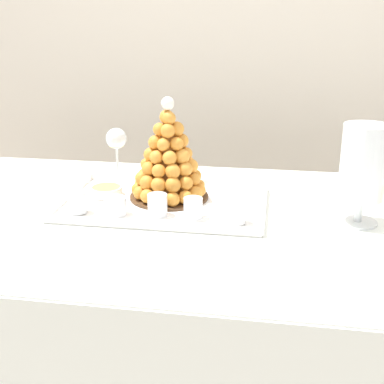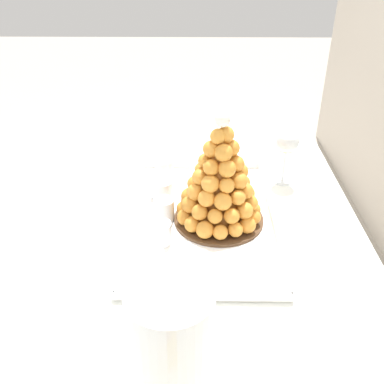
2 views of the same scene
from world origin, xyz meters
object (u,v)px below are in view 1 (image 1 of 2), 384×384
at_px(dessert_cup_right, 233,213).
at_px(dessert_cup_centre, 158,206).
at_px(dessert_cup_mid_left, 115,207).
at_px(serving_tray, 164,203).
at_px(dessert_cup_mid_right, 193,209).
at_px(creme_brulee_ramekin, 106,191).
at_px(dessert_cup_left, 77,203).
at_px(croquembouche, 169,161).
at_px(macaron_goblet, 364,164).
at_px(wine_glass, 116,141).

bearing_deg(dessert_cup_right, dessert_cup_centre, 175.23).
bearing_deg(dessert_cup_mid_left, dessert_cup_right, -0.54).
xyz_separation_m(serving_tray, dessert_cup_mid_right, (0.10, -0.10, 0.03)).
height_order(serving_tray, creme_brulee_ramekin, creme_brulee_ramekin).
bearing_deg(dessert_cup_left, croquembouche, 34.64).
bearing_deg(dessert_cup_left, creme_brulee_ramekin, 76.78).
bearing_deg(serving_tray, macaron_goblet, -5.15).
xyz_separation_m(dessert_cup_mid_right, creme_brulee_ramekin, (-0.28, 0.13, -0.01)).
distance_m(dessert_cup_left, creme_brulee_ramekin, 0.15).
distance_m(dessert_cup_centre, wine_glass, 0.40).
distance_m(croquembouche, dessert_cup_mid_right, 0.19).
bearing_deg(wine_glass, creme_brulee_ramekin, -81.91).
bearing_deg(dessert_cup_centre, serving_tray, 92.20).
bearing_deg(dessert_cup_right, dessert_cup_left, 179.61).
bearing_deg(creme_brulee_ramekin, dessert_cup_mid_left, -63.05).
height_order(dessert_cup_mid_right, wine_glass, wine_glass).
relative_size(serving_tray, dessert_cup_right, 8.92).
bearing_deg(dessert_cup_mid_left, croquembouche, 53.23).
distance_m(dessert_cup_mid_left, dessert_cup_centre, 0.11).
xyz_separation_m(macaron_goblet, wine_glass, (-0.72, 0.29, -0.04)).
height_order(dessert_cup_centre, dessert_cup_mid_right, dessert_cup_centre).
distance_m(dessert_cup_right, creme_brulee_ramekin, 0.41).
xyz_separation_m(creme_brulee_ramekin, wine_glass, (-0.03, 0.21, 0.10)).
distance_m(dessert_cup_mid_left, macaron_goblet, 0.64).
height_order(serving_tray, dessert_cup_mid_right, dessert_cup_mid_right).
height_order(dessert_cup_centre, wine_glass, wine_glass).
bearing_deg(dessert_cup_mid_right, dessert_cup_centre, 179.49).
xyz_separation_m(croquembouche, dessert_cup_left, (-0.22, -0.15, -0.08)).
bearing_deg(croquembouche, dessert_cup_right, -37.81).
bearing_deg(serving_tray, dessert_cup_mid_left, -134.48).
distance_m(dessert_cup_mid_right, dessert_cup_right, 0.11).
distance_m(dessert_cup_left, wine_glass, 0.36).
bearing_deg(dessert_cup_right, dessert_cup_mid_right, 171.45).
xyz_separation_m(dessert_cup_mid_left, dessert_cup_right, (0.31, -0.00, 0.00)).
height_order(croquembouche, macaron_goblet, croquembouche).
xyz_separation_m(serving_tray, dessert_cup_left, (-0.21, -0.11, 0.03)).
height_order(creme_brulee_ramekin, macaron_goblet, macaron_goblet).
bearing_deg(dessert_cup_left, dessert_cup_centre, 3.66).
bearing_deg(wine_glass, macaron_goblet, -21.54).
height_order(dessert_cup_centre, dessert_cup_right, dessert_cup_centre).
distance_m(serving_tray, dessert_cup_mid_right, 0.14).
bearing_deg(serving_tray, croquembouche, 82.30).
height_order(croquembouche, dessert_cup_centre, croquembouche).
distance_m(croquembouche, macaron_goblet, 0.52).
height_order(dessert_cup_centre, creme_brulee_ramekin, dessert_cup_centre).
bearing_deg(wine_glass, dessert_cup_centre, -57.68).
relative_size(serving_tray, macaron_goblet, 2.21).
height_order(dessert_cup_right, wine_glass, wine_glass).
xyz_separation_m(dessert_cup_centre, dessert_cup_right, (0.20, -0.02, -0.00)).
bearing_deg(creme_brulee_ramekin, dessert_cup_right, -20.75).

